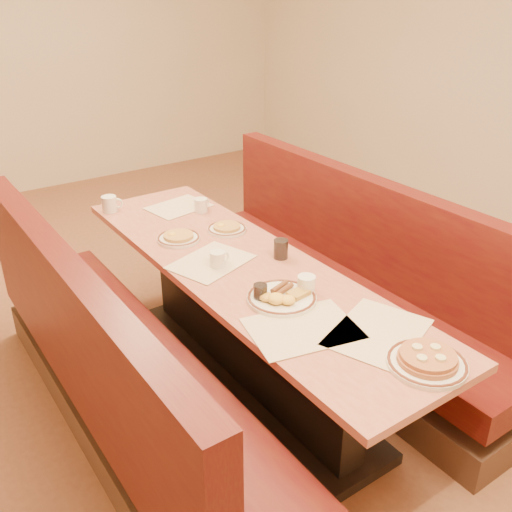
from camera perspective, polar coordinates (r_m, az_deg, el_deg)
ground at (r=3.35m, az=-1.13°, el=-12.42°), size 8.00×8.00×0.00m
room_envelope at (r=2.61m, az=-1.54°, el=22.75°), size 6.04×8.04×2.82m
diner_table at (r=3.13m, az=-1.19°, el=-7.07°), size 0.70×2.50×0.75m
booth_left at (r=2.87m, az=-13.70°, el=-11.70°), size 0.55×2.50×1.05m
booth_right at (r=3.53m, az=8.77°, el=-3.42°), size 0.55×2.50×1.05m
placemat_near_left at (r=2.43m, az=4.69°, el=-7.22°), size 0.52×0.43×0.00m
placemat_near_right at (r=2.45m, az=12.08°, el=-7.46°), size 0.53×0.47×0.00m
placemat_far_left at (r=2.97m, az=-4.51°, el=-0.58°), size 0.48×0.41×0.00m
placemat_far_right at (r=3.71m, az=-7.74°, el=4.91°), size 0.41×0.33×0.00m
pancake_plate at (r=2.30m, az=16.75°, el=-10.03°), size 0.31×0.31×0.07m
eggs_plate at (r=2.62m, az=2.57°, el=-4.15°), size 0.32×0.32×0.06m
extra_plate_mid at (r=3.33m, az=-2.95°, el=2.78°), size 0.23×0.23×0.05m
extra_plate_far at (r=3.23m, az=-7.77°, el=1.84°), size 0.24×0.24×0.05m
coffee_mug_a at (r=2.67m, az=5.09°, el=-2.84°), size 0.12×0.08×0.09m
coffee_mug_b at (r=2.91m, az=-3.82°, el=-0.29°), size 0.11×0.08×0.08m
coffee_mug_c at (r=3.60m, az=-5.50°, el=5.11°), size 0.12×0.08×0.09m
coffee_mug_d at (r=3.71m, az=-14.40°, el=5.09°), size 0.13×0.09×0.10m
soda_tumbler_near at (r=2.60m, az=0.43°, el=-3.74°), size 0.06×0.06×0.09m
soda_tumbler_mid at (r=2.99m, az=2.51°, el=0.70°), size 0.08×0.08×0.10m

